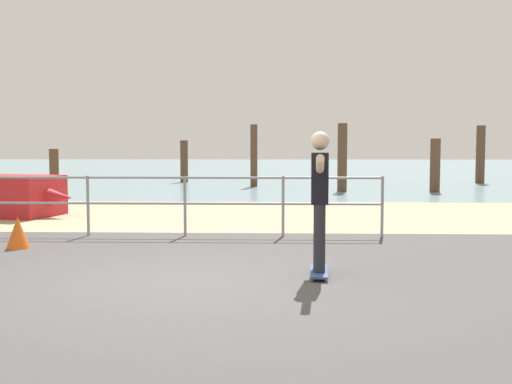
% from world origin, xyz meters
% --- Properties ---
extents(ground_plane, '(24.00, 10.00, 0.04)m').
position_xyz_m(ground_plane, '(0.00, -1.00, 0.00)').
color(ground_plane, '#474444').
rests_on(ground_plane, ground).
extents(beach_strip, '(24.00, 6.00, 0.04)m').
position_xyz_m(beach_strip, '(0.00, 7.00, 0.00)').
color(beach_strip, tan).
rests_on(beach_strip, ground).
extents(sea_surface, '(72.00, 50.00, 0.04)m').
position_xyz_m(sea_surface, '(0.00, 35.00, 0.00)').
color(sea_surface, '#75939E').
rests_on(sea_surface, ground).
extents(railing_fence, '(11.75, 0.05, 1.05)m').
position_xyz_m(railing_fence, '(-2.97, 3.60, 0.70)').
color(railing_fence, gray).
rests_on(railing_fence, ground).
extents(skateboard, '(0.25, 0.81, 0.08)m').
position_xyz_m(skateboard, '(1.62, 0.44, 0.07)').
color(skateboard, '#334C8C').
rests_on(skateboard, ground).
extents(skateboarder, '(0.22, 1.45, 1.65)m').
position_xyz_m(skateboarder, '(1.62, 0.44, 1.02)').
color(skateboarder, '#26262B').
rests_on(skateboarder, skateboard).
extents(groyne_post_0, '(0.29, 0.29, 1.45)m').
position_xyz_m(groyne_post_0, '(-5.86, 12.29, 0.73)').
color(groyne_post_0, '#513826').
rests_on(groyne_post_0, ground).
extents(groyne_post_1, '(0.32, 0.32, 1.76)m').
position_xyz_m(groyne_post_1, '(-2.82, 19.14, 0.88)').
color(groyne_post_1, '#513826').
rests_on(groyne_post_1, ground).
extents(groyne_post_2, '(0.26, 0.26, 2.33)m').
position_xyz_m(groyne_post_2, '(0.22, 16.30, 1.17)').
color(groyne_post_2, '#513826').
rests_on(groyne_post_2, ground).
extents(groyne_post_3, '(0.32, 0.32, 2.29)m').
position_xyz_m(groyne_post_3, '(3.26, 13.99, 1.15)').
color(groyne_post_3, '#513826').
rests_on(groyne_post_3, ground).
extents(groyne_post_4, '(0.33, 0.33, 1.78)m').
position_xyz_m(groyne_post_4, '(6.30, 13.86, 0.89)').
color(groyne_post_4, '#513826').
rests_on(groyne_post_4, ground).
extents(groyne_post_5, '(0.36, 0.36, 2.36)m').
position_xyz_m(groyne_post_5, '(9.35, 18.79, 1.18)').
color(groyne_post_5, '#513826').
rests_on(groyne_post_5, ground).
extents(traffic_cone, '(0.36, 0.36, 0.50)m').
position_xyz_m(traffic_cone, '(-2.79, 2.25, 0.25)').
color(traffic_cone, '#E55919').
rests_on(traffic_cone, ground).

